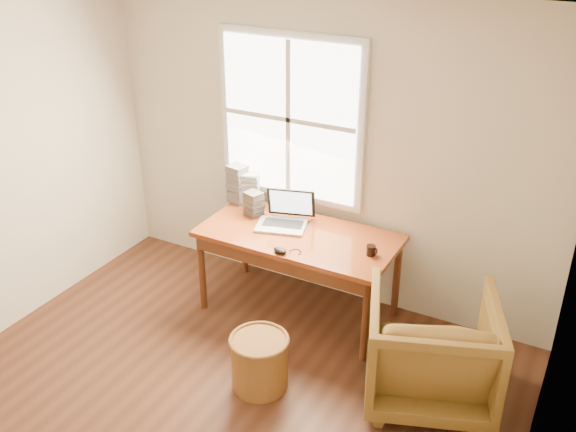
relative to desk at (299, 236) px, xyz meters
name	(u,v)px	position (x,y,z in m)	size (l,w,h in m)	color
room_shell	(163,264)	(-0.02, -1.64, 0.59)	(4.04, 4.54, 2.64)	#4E2A1A
desk	(299,236)	(0.00, 0.00, 0.00)	(1.60, 0.80, 0.04)	brown
armchair	(431,349)	(1.28, -0.48, -0.33)	(0.86, 0.88, 0.81)	brown
wicker_stool	(260,363)	(0.19, -0.96, -0.53)	(0.40, 0.40, 0.40)	brown
laptop	(281,209)	(-0.18, 0.03, 0.19)	(0.44, 0.47, 0.33)	#B1B3B9
mouse	(280,250)	(0.02, -0.34, 0.04)	(0.12, 0.07, 0.04)	black
coffee_mug	(371,250)	(0.64, -0.05, 0.06)	(0.07, 0.07, 0.08)	black
cd_stack_a	(251,189)	(-0.63, 0.30, 0.16)	(0.15, 0.13, 0.29)	silver
cd_stack_b	(254,203)	(-0.50, 0.12, 0.13)	(0.14, 0.12, 0.21)	black
cd_stack_c	(238,184)	(-0.75, 0.27, 0.20)	(0.16, 0.14, 0.35)	gray
cd_stack_d	(281,199)	(-0.35, 0.34, 0.11)	(0.14, 0.12, 0.18)	silver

